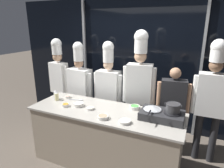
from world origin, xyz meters
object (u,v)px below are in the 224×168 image
prep_bowl_shrimp (68,97)px  prep_bowl_bean_sprouts (125,121)px  stock_pot (173,108)px  serving_spoon_slotted (79,100)px  squeeze_bottle_oil (57,96)px  prep_bowl_noodles (90,108)px  chef_line (108,86)px  person_guest (172,104)px  squeeze_bottle_clear (56,95)px  chef_apprentice (212,94)px  prep_bowl_carrots (66,105)px  prep_bowl_mushrooms (103,117)px  prep_bowl_scallions (135,107)px  chef_head (59,76)px  chef_sous (80,84)px  prep_bowl_rice (79,104)px  chef_pastry (139,82)px  portable_stove (162,115)px  frying_pan (153,108)px

prep_bowl_shrimp → prep_bowl_bean_sprouts: 1.33m
stock_pot → serving_spoon_slotted: (-1.57, 0.12, -0.18)m
squeeze_bottle_oil → prep_bowl_noodles: bearing=-7.8°
chef_line → person_guest: 1.18m
squeeze_bottle_oil → serving_spoon_slotted: squeeze_bottle_oil is taller
squeeze_bottle_clear → chef_apprentice: 2.53m
squeeze_bottle_clear → prep_bowl_carrots: (0.36, -0.21, -0.05)m
prep_bowl_noodles → chef_line: size_ratio=0.06×
prep_bowl_carrots → prep_bowl_bean_sprouts: size_ratio=0.69×
prep_bowl_mushrooms → person_guest: 1.23m
stock_pot → prep_bowl_scallions: (-0.58, 0.16, -0.16)m
prep_bowl_bean_sprouts → squeeze_bottle_oil: bearing=168.0°
prep_bowl_mushrooms → chef_head: size_ratio=0.08×
squeeze_bottle_clear → serving_spoon_slotted: (0.40, 0.11, -0.07)m
serving_spoon_slotted → chef_sous: 0.61m
stock_pot → chef_sous: 1.98m
stock_pot → prep_bowl_rice: (-1.42, -0.10, -0.15)m
prep_bowl_carrots → prep_bowl_rice: prep_bowl_rice is taller
prep_bowl_shrimp → prep_bowl_bean_sprouts: (1.25, -0.46, -0.00)m
prep_bowl_noodles → chef_sous: 1.03m
prep_bowl_bean_sprouts → chef_pastry: chef_pastry is taller
portable_stove → squeeze_bottle_oil: 1.77m
prep_bowl_carrots → person_guest: (1.53, 0.79, -0.02)m
chef_head → chef_apprentice: bearing=-172.6°
frying_pan → chef_apprentice: bearing=41.8°
portable_stove → prep_bowl_rice: portable_stove is taller
squeeze_bottle_oil → prep_bowl_shrimp: bearing=59.7°
prep_bowl_scallions → prep_bowl_shrimp: prep_bowl_scallions is taller
stock_pot → prep_bowl_carrots: (-1.61, -0.20, -0.16)m
prep_bowl_scallions → prep_bowl_bean_sprouts: (0.02, -0.49, -0.01)m
chef_pastry → prep_bowl_bean_sprouts: bearing=87.9°
portable_stove → chef_line: chef_line is taller
stock_pot → chef_sous: (-1.88, 0.63, -0.08)m
squeeze_bottle_oil → prep_bowl_bean_sprouts: 1.38m
stock_pot → prep_bowl_bean_sprouts: 0.66m
prep_bowl_mushrooms → chef_line: (-0.37, 0.95, 0.12)m
chef_head → chef_sous: chef_head is taller
prep_bowl_bean_sprouts → chef_pastry: 0.99m
chef_sous → chef_pastry: bearing=-174.3°
portable_stove → chef_line: 1.27m
frying_pan → prep_bowl_noodles: (-0.92, -0.13, -0.12)m
prep_bowl_noodles → prep_bowl_scallions: size_ratio=0.75×
stock_pot → chef_pastry: (-0.65, 0.62, 0.12)m
chef_sous → person_guest: (1.80, -0.04, -0.10)m
frying_pan → chef_head: (-2.13, 0.66, 0.08)m
frying_pan → prep_bowl_carrots: bearing=-171.8°
chef_line → prep_bowl_scallions: bearing=146.4°
stock_pot → prep_bowl_carrots: bearing=-173.0°
prep_bowl_noodles → serving_spoon_slotted: size_ratio=0.46×
portable_stove → prep_bowl_noodles: bearing=-172.7°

